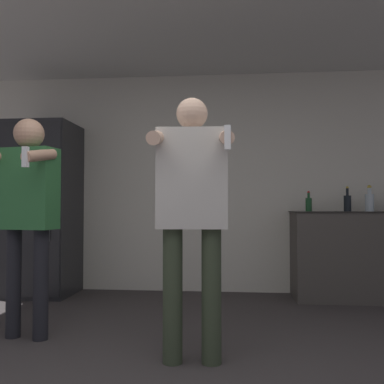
{
  "coord_description": "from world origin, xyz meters",
  "views": [
    {
      "loc": [
        0.39,
        -1.94,
        0.99
      ],
      "look_at": [
        0.14,
        0.79,
        1.09
      ],
      "focal_mm": 40.0,
      "sensor_mm": 36.0,
      "label": 1
    }
  ],
  "objects_px": {
    "refrigerator": "(43,209)",
    "person_woman_foreground": "(192,204)",
    "bottle_red_label": "(370,201)",
    "bottle_green_wine": "(347,202)",
    "person_man_side": "(28,201)",
    "bottle_tall_gin": "(309,204)"
  },
  "relations": [
    {
      "from": "bottle_red_label",
      "to": "bottle_green_wine",
      "type": "height_order",
      "value": "bottle_red_label"
    },
    {
      "from": "bottle_red_label",
      "to": "refrigerator",
      "type": "bearing_deg",
      "value": -178.5
    },
    {
      "from": "bottle_green_wine",
      "to": "refrigerator",
      "type": "bearing_deg",
      "value": -178.4
    },
    {
      "from": "refrigerator",
      "to": "bottle_tall_gin",
      "type": "xyz_separation_m",
      "value": [
        2.97,
        0.09,
        0.06
      ]
    },
    {
      "from": "refrigerator",
      "to": "bottle_red_label",
      "type": "distance_m",
      "value": 3.62
    },
    {
      "from": "bottle_tall_gin",
      "to": "refrigerator",
      "type": "bearing_deg",
      "value": -178.18
    },
    {
      "from": "bottle_red_label",
      "to": "bottle_green_wine",
      "type": "xyz_separation_m",
      "value": [
        -0.23,
        0.0,
        -0.01
      ]
    },
    {
      "from": "person_man_side",
      "to": "person_woman_foreground",
      "type": "bearing_deg",
      "value": -16.71
    },
    {
      "from": "person_woman_foreground",
      "to": "person_man_side",
      "type": "bearing_deg",
      "value": 163.29
    },
    {
      "from": "bottle_red_label",
      "to": "bottle_tall_gin",
      "type": "bearing_deg",
      "value": -180.0
    },
    {
      "from": "bottle_green_wine",
      "to": "bottle_tall_gin",
      "type": "bearing_deg",
      "value": -180.0
    },
    {
      "from": "refrigerator",
      "to": "person_woman_foreground",
      "type": "xyz_separation_m",
      "value": [
        1.88,
        -1.95,
        0.04
      ]
    },
    {
      "from": "bottle_tall_gin",
      "to": "person_woman_foreground",
      "type": "height_order",
      "value": "person_woman_foreground"
    },
    {
      "from": "bottle_red_label",
      "to": "person_woman_foreground",
      "type": "height_order",
      "value": "person_woman_foreground"
    },
    {
      "from": "refrigerator",
      "to": "bottle_tall_gin",
      "type": "relative_size",
      "value": 8.68
    },
    {
      "from": "refrigerator",
      "to": "person_woman_foreground",
      "type": "bearing_deg",
      "value": -45.98
    },
    {
      "from": "person_woman_foreground",
      "to": "refrigerator",
      "type": "bearing_deg",
      "value": 134.02
    },
    {
      "from": "bottle_green_wine",
      "to": "person_man_side",
      "type": "height_order",
      "value": "person_man_side"
    },
    {
      "from": "bottle_tall_gin",
      "to": "person_man_side",
      "type": "xyz_separation_m",
      "value": [
        -2.38,
        -1.65,
        0.01
      ]
    },
    {
      "from": "bottle_green_wine",
      "to": "person_woman_foreground",
      "type": "bearing_deg",
      "value": -126.35
    },
    {
      "from": "bottle_green_wine",
      "to": "bottle_red_label",
      "type": "bearing_deg",
      "value": 0.0
    },
    {
      "from": "refrigerator",
      "to": "person_man_side",
      "type": "relative_size",
      "value": 1.16
    }
  ]
}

